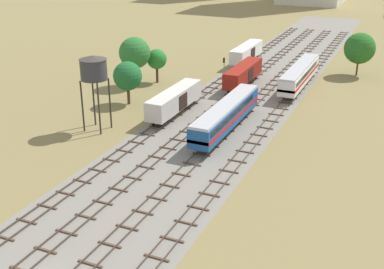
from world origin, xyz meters
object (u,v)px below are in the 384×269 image
diesel_railcar_centre_midfar (300,74)px  water_tower (94,69)px  freight_boxcar_left_mid (243,73)px  signal_post_nearest (224,70)px  freight_boxcar_far_left_far (247,52)px  freight_boxcar_far_left_near (175,100)px  diesel_railcar_centre_left_nearest (226,114)px

diesel_railcar_centre_midfar → water_tower: bearing=-124.3°
freight_boxcar_left_mid → signal_post_nearest: 4.50m
freight_boxcar_left_mid → water_tower: (-12.05, -28.15, 6.33)m
freight_boxcar_far_left_far → signal_post_nearest: signal_post_nearest is taller
water_tower → signal_post_nearest: 26.87m
freight_boxcar_far_left_near → freight_boxcar_left_mid: bearing=75.6°
water_tower → freight_boxcar_far_left_near: bearing=53.0°
freight_boxcar_far_left_near → freight_boxcar_far_left_far: (0.00, 34.66, 0.00)m
water_tower → freight_boxcar_left_mid: bearing=66.8°
freight_boxcar_left_mid → signal_post_nearest: signal_post_nearest is taller
diesel_railcar_centre_midfar → signal_post_nearest: 13.70m
freight_boxcar_far_left_near → water_tower: bearing=-127.0°
diesel_railcar_centre_left_nearest → water_tower: water_tower is taller
diesel_railcar_centre_midfar → water_tower: (-21.47, -31.44, 6.18)m
diesel_railcar_centre_left_nearest → freight_boxcar_far_left_far: size_ratio=1.46×
freight_boxcar_left_mid → freight_boxcar_far_left_far: (-4.71, 16.26, 0.00)m
diesel_railcar_centre_left_nearest → water_tower: bearing=-158.3°
freight_boxcar_far_left_near → diesel_railcar_centre_midfar: size_ratio=0.68×
freight_boxcar_far_left_far → water_tower: size_ratio=1.32×
diesel_railcar_centre_left_nearest → water_tower: size_ratio=1.93×
diesel_railcar_centre_left_nearest → freight_boxcar_far_left_far: (-9.42, 37.74, -0.15)m
diesel_railcar_centre_left_nearest → freight_boxcar_far_left_near: (-9.42, 3.07, -0.15)m
diesel_railcar_centre_left_nearest → signal_post_nearest: signal_post_nearest is taller
freight_boxcar_far_left_near → freight_boxcar_left_mid: (4.71, 18.40, 0.00)m
diesel_railcar_centre_left_nearest → diesel_railcar_centre_midfar: size_ratio=1.00×
diesel_railcar_centre_midfar → water_tower: size_ratio=1.93×
diesel_railcar_centre_left_nearest → freight_boxcar_far_left_far: 38.90m
diesel_railcar_centre_left_nearest → signal_post_nearest: 19.25m
diesel_railcar_centre_midfar → freight_boxcar_far_left_near: bearing=-123.1°
signal_post_nearest → freight_boxcar_far_left_far: bearing=96.7°
freight_boxcar_far_left_near → signal_post_nearest: (2.35, 14.79, 1.27)m
freight_boxcar_far_left_near → signal_post_nearest: size_ratio=2.37×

